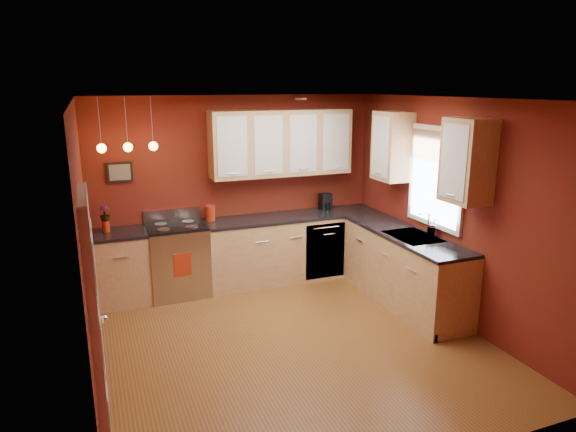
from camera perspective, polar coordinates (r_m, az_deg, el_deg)
name	(u,v)px	position (r m, az deg, el deg)	size (l,w,h in m)	color
floor	(293,342)	(5.79, 0.55, -13.79)	(4.20, 4.20, 0.00)	brown
ceiling	(294,99)	(5.10, 0.62, 12.90)	(4.00, 4.20, 0.02)	beige
wall_back	(237,190)	(7.23, -5.66, 2.90)	(4.00, 0.02, 2.60)	maroon
wall_front	(411,307)	(3.55, 13.56, -9.83)	(4.00, 0.02, 2.60)	maroon
wall_left	(86,250)	(4.94, -21.50, -3.50)	(0.02, 4.20, 2.60)	maroon
wall_right	(451,211)	(6.30, 17.70, 0.56)	(0.02, 4.20, 2.60)	maroon
base_cabinets_back_left	(121,269)	(6.92, -18.09, -5.61)	(0.70, 0.60, 0.90)	tan
base_cabinets_back_right	(293,248)	(7.40, 0.60, -3.57)	(2.54, 0.60, 0.90)	tan
base_cabinets_right	(404,270)	(6.71, 12.74, -5.86)	(0.60, 2.10, 0.90)	tan
counter_back_left	(118,234)	(6.78, -18.40, -1.87)	(0.70, 0.62, 0.04)	black
counter_back_right	(293,216)	(7.27, 0.60, -0.04)	(2.54, 0.62, 0.04)	black
counter_right	(406,234)	(6.57, 12.96, -2.01)	(0.62, 2.10, 0.04)	black
gas_range	(178,260)	(6.98, -12.12, -4.77)	(0.76, 0.64, 1.11)	#ACACB0
dishwasher_front	(325,251)	(7.29, 4.15, -3.88)	(0.60, 0.02, 0.80)	#ACACB0
sink	(413,238)	(6.45, 13.72, -2.39)	(0.50, 0.70, 0.33)	gray
window	(436,174)	(6.44, 16.12, 4.49)	(0.06, 1.02, 1.22)	white
door_left_wall	(97,336)	(3.92, -20.50, -12.41)	(0.12, 0.82, 2.05)	white
upper_cabinets_back	(282,143)	(7.16, -0.73, 8.11)	(2.00, 0.35, 0.90)	tan
upper_cabinets_right	(426,153)	(6.33, 15.06, 6.80)	(0.35, 1.95, 0.90)	tan
wall_picture	(120,172)	(6.90, -18.19, 4.65)	(0.32, 0.03, 0.26)	black
pendant_lights	(128,147)	(6.54, -17.37, 7.38)	(0.71, 0.11, 0.66)	gray
red_canister	(210,213)	(7.02, -8.64, 0.33)	(0.14, 0.14, 0.21)	#AE2912
red_vase	(106,226)	(6.82, -19.57, -1.07)	(0.09, 0.09, 0.14)	#AE2912
flowers	(105,214)	(6.78, -19.69, 0.22)	(0.12, 0.12, 0.21)	#AE2912
coffee_maker	(326,202)	(7.60, 4.20, 1.55)	(0.17, 0.17, 0.24)	black
soap_pump	(434,227)	(6.49, 15.90, -1.23)	(0.10, 0.10, 0.21)	white
dish_towel	(183,265)	(6.66, -11.63, -5.33)	(0.22, 0.01, 0.30)	#AE2912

